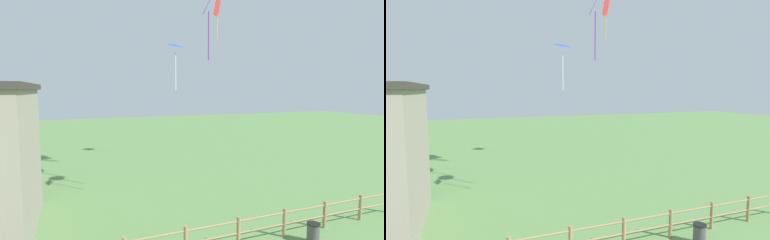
% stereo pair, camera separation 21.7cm
% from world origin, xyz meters
% --- Properties ---
extents(wooden_fence, '(18.63, 0.14, 1.14)m').
position_xyz_m(wooden_fence, '(0.00, 5.53, 0.65)').
color(wooden_fence, '#9E7F56').
rests_on(wooden_fence, ground_plane).
extents(trash_bin, '(0.49, 0.49, 0.77)m').
position_xyz_m(trash_bin, '(3.78, 4.73, 0.39)').
color(trash_bin, '#4C4C51').
rests_on(trash_bin, ground_plane).
extents(kite_red_diamond, '(0.79, 0.75, 2.86)m').
position_xyz_m(kite_red_diamond, '(5.74, 16.89, 11.51)').
color(kite_red_diamond, red).
extents(kite_purple_streamer, '(0.64, 0.82, 2.94)m').
position_xyz_m(kite_purple_streamer, '(1.19, 8.56, 9.12)').
color(kite_purple_streamer, purple).
extents(kite_blue_delta, '(1.14, 1.12, 2.37)m').
position_xyz_m(kite_blue_delta, '(0.39, 10.72, 7.83)').
color(kite_blue_delta, blue).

